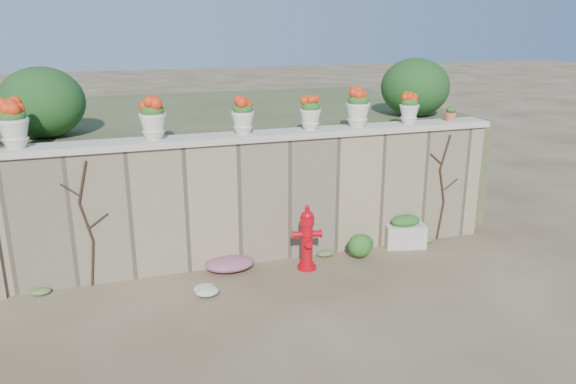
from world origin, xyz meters
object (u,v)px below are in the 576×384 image
object	(u,v)px
terracotta_pot	(451,114)
planter_box	(405,232)
urn_pot_0	(13,125)
fire_hydrant	(307,237)

from	to	relation	value
terracotta_pot	planter_box	bearing A→B (deg)	-161.41
planter_box	urn_pot_0	world-z (taller)	urn_pot_0
fire_hydrant	urn_pot_0	size ratio (longest dim) A/B	1.61
terracotta_pot	fire_hydrant	bearing A→B (deg)	-167.04
planter_box	terracotta_pot	xyz separation A→B (m)	(0.95, 0.32, 1.95)
fire_hydrant	terracotta_pot	world-z (taller)	terracotta_pot
fire_hydrant	terracotta_pot	xyz separation A→B (m)	(2.88, 0.66, 1.68)
urn_pot_0	terracotta_pot	world-z (taller)	urn_pot_0
planter_box	urn_pot_0	bearing A→B (deg)	-169.07
fire_hydrant	urn_pot_0	xyz separation A→B (m)	(-4.02, 0.66, 1.89)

